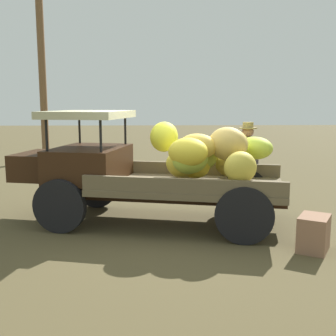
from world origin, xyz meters
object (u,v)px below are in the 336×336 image
(truck, at_px, (153,166))
(farmer, at_px, (247,160))
(loose_banana_bunch, at_px, (256,191))
(wooden_crate, at_px, (314,233))

(truck, xyz_separation_m, farmer, (-1.77, -0.93, -0.03))
(farmer, xyz_separation_m, loose_banana_bunch, (-0.36, -0.66, -0.75))
(truck, height_order, loose_banana_bunch, truck)
(truck, xyz_separation_m, loose_banana_bunch, (-2.13, -1.59, -0.78))
(truck, distance_m, farmer, 2.00)
(farmer, relative_size, wooden_crate, 3.26)
(truck, relative_size, farmer, 2.84)
(wooden_crate, bearing_deg, truck, -33.17)
(truck, distance_m, wooden_crate, 2.69)
(farmer, distance_m, loose_banana_bunch, 1.06)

